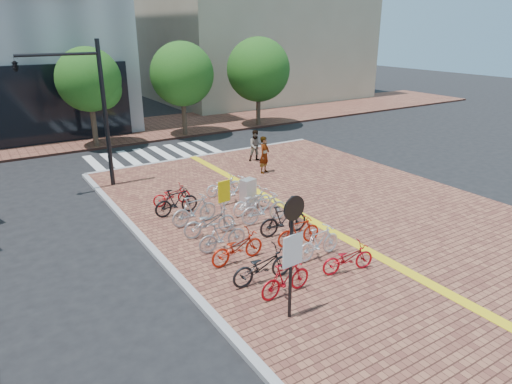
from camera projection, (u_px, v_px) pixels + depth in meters
ground at (289, 249)px, 15.62m from camera, size 120.00×120.00×0.00m
sidewalk at (475, 289)px, 13.14m from camera, size 14.00×34.00×0.15m
tactile_strip at (454, 297)px, 12.61m from camera, size 0.40×34.00×0.01m
kerb_north at (208, 155)px, 26.61m from camera, size 14.00×0.25×0.15m
far_sidewalk at (113, 133)px, 32.24m from camera, size 70.00×8.00×0.15m
building_beige at (248, 7)px, 46.96m from camera, size 20.00×18.00×18.00m
crosswalk at (155, 155)px, 26.96m from camera, size 7.50×4.00×0.01m
street_trees at (197, 75)px, 30.58m from camera, size 16.20×4.60×6.35m
bike_0 at (286, 279)px, 12.55m from camera, size 1.71×0.57×1.01m
bike_1 at (262, 266)px, 13.20m from camera, size 1.98×0.74×1.03m
bike_2 at (237, 247)px, 14.34m from camera, size 1.94×0.79×1.00m
bike_3 at (223, 236)px, 15.07m from camera, size 1.74×0.54×1.04m
bike_4 at (209, 222)px, 16.16m from camera, size 2.00×0.82×1.03m
bike_5 at (194, 210)px, 17.06m from camera, size 1.92×0.68×1.13m
bike_6 at (176, 202)px, 17.93m from camera, size 1.82×0.55×1.09m
bike_7 at (172, 195)px, 18.97m from camera, size 1.63×0.65×0.84m
bike_8 at (348, 258)px, 13.77m from camera, size 1.81×0.92×0.91m
bike_9 at (319, 242)px, 14.59m from camera, size 1.81×0.66×1.07m
bike_10 at (299, 231)px, 15.46m from camera, size 1.68×0.59×0.99m
bike_11 at (283, 220)px, 16.20m from camera, size 1.93×0.72×1.13m
bike_12 at (264, 208)px, 17.18m from camera, size 1.98×0.68×1.17m
bike_13 at (252, 201)px, 18.09m from camera, size 1.97×0.88×1.00m
bike_14 at (235, 190)px, 19.24m from camera, size 1.89×0.86×1.10m
bike_15 at (223, 185)px, 20.05m from camera, size 1.70×0.62×0.89m
pedestrian_a at (264, 155)px, 22.96m from camera, size 0.82×0.72×1.88m
pedestrian_b at (256, 146)px, 25.01m from camera, size 1.01×0.91×1.72m
utility_box at (248, 194)px, 18.48m from camera, size 0.67×0.56×1.27m
yellow_sign at (224, 196)px, 16.45m from camera, size 0.50×0.14×1.86m
notice_sign at (292, 243)px, 11.01m from camera, size 0.62×0.16×3.35m
traffic_light_pole at (66, 90)px, 19.24m from camera, size 3.52×1.36×6.55m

